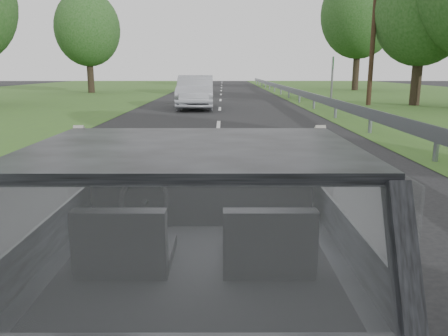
{
  "coord_description": "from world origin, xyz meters",
  "views": [
    {
      "loc": [
        0.15,
        -2.58,
        1.81
      ],
      "look_at": [
        0.16,
        0.5,
        1.11
      ],
      "focal_mm": 35.0,
      "sensor_mm": 36.0,
      "label": 1
    }
  ],
  "objects_px": {
    "subject_car": "(199,246)",
    "other_car": "(196,92)",
    "highway_sign": "(332,82)",
    "utility_pole": "(373,32)",
    "cat": "(244,169)"
  },
  "relations": [
    {
      "from": "subject_car",
      "to": "cat",
      "type": "distance_m",
      "value": 0.79
    },
    {
      "from": "highway_sign",
      "to": "utility_pole",
      "type": "relative_size",
      "value": 0.33
    },
    {
      "from": "subject_car",
      "to": "other_car",
      "type": "bearing_deg",
      "value": 93.58
    },
    {
      "from": "subject_car",
      "to": "highway_sign",
      "type": "relative_size",
      "value": 1.66
    },
    {
      "from": "cat",
      "to": "highway_sign",
      "type": "xyz_separation_m",
      "value": [
        5.19,
        18.59,
        0.13
      ]
    },
    {
      "from": "subject_car",
      "to": "highway_sign",
      "type": "bearing_deg",
      "value": 74.02
    },
    {
      "from": "subject_car",
      "to": "utility_pole",
      "type": "bearing_deg",
      "value": 69.15
    },
    {
      "from": "other_car",
      "to": "utility_pole",
      "type": "relative_size",
      "value": 0.64
    },
    {
      "from": "highway_sign",
      "to": "subject_car",
      "type": "bearing_deg",
      "value": -95.12
    },
    {
      "from": "other_car",
      "to": "subject_car",
      "type": "bearing_deg",
      "value": -88.1
    },
    {
      "from": "highway_sign",
      "to": "utility_pole",
      "type": "height_order",
      "value": "utility_pole"
    },
    {
      "from": "cat",
      "to": "highway_sign",
      "type": "bearing_deg",
      "value": 70.47
    },
    {
      "from": "other_car",
      "to": "utility_pole",
      "type": "height_order",
      "value": "utility_pole"
    },
    {
      "from": "other_car",
      "to": "highway_sign",
      "type": "relative_size",
      "value": 1.95
    },
    {
      "from": "utility_pole",
      "to": "other_car",
      "type": "bearing_deg",
      "value": -168.03
    }
  ]
}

